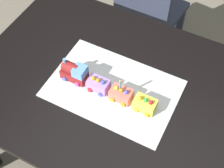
{
  "coord_description": "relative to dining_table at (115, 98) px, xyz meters",
  "views": [
    {
      "loc": [
        0.39,
        -0.78,
        1.97
      ],
      "look_at": [
        -0.0,
        -0.02,
        0.77
      ],
      "focal_mm": 50.95,
      "sensor_mm": 36.0,
      "label": 1
    }
  ],
  "objects": [
    {
      "name": "cake_car_tanker_lavender",
      "position": [
        -0.06,
        -0.05,
        0.14
      ],
      "size": [
        0.1,
        0.08,
        0.07
      ],
      "color": "#AD84E0",
      "rests_on": "cake_board"
    },
    {
      "name": "ground_plane",
      "position": [
        0.0,
        0.0,
        -0.63
      ],
      "size": [
        8.0,
        8.0,
        0.0
      ],
      "primitive_type": "plane",
      "color": "gray"
    },
    {
      "name": "cake_board",
      "position": [
        -0.0,
        -0.02,
        0.11
      ],
      "size": [
        0.6,
        0.4,
        0.0
      ],
      "primitive_type": "cube",
      "color": "silver",
      "rests_on": "dining_table"
    },
    {
      "name": "cake_car_flatbed_lemon",
      "position": [
        0.18,
        -0.05,
        0.14
      ],
      "size": [
        0.1,
        0.08,
        0.07
      ],
      "color": "#F4E04C",
      "rests_on": "cake_board"
    },
    {
      "name": "chair",
      "position": [
        -0.17,
        0.83,
        -0.16
      ],
      "size": [
        0.44,
        0.44,
        0.86
      ],
      "rotation": [
        0.0,
        0.0,
        3.03
      ],
      "color": "#2D3347",
      "rests_on": "ground"
    },
    {
      "name": "cake_car_caboose_coral",
      "position": [
        0.06,
        -0.05,
        0.14
      ],
      "size": [
        0.1,
        0.08,
        0.07
      ],
      "color": "#F27260",
      "rests_on": "cake_board"
    },
    {
      "name": "dining_table",
      "position": [
        0.0,
        0.0,
        0.0
      ],
      "size": [
        1.4,
        1.0,
        0.74
      ],
      "color": "black",
      "rests_on": "ground"
    },
    {
      "name": "cake_locomotive",
      "position": [
        -0.19,
        -0.05,
        0.16
      ],
      "size": [
        0.14,
        0.08,
        0.12
      ],
      "color": "maroon",
      "rests_on": "cake_board"
    },
    {
      "name": "birthday_candle",
      "position": [
        0.05,
        -0.05,
        0.21
      ],
      "size": [
        0.01,
        0.01,
        0.06
      ],
      "color": "#4CA5E5",
      "rests_on": "cake_car_caboose_coral"
    }
  ]
}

